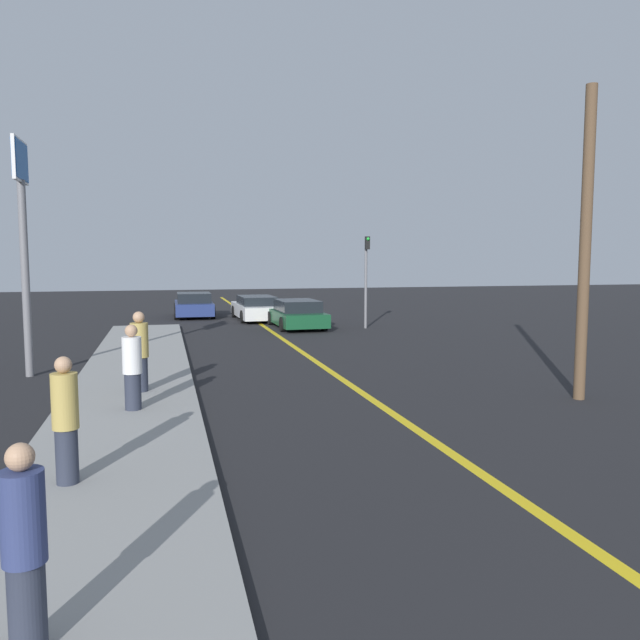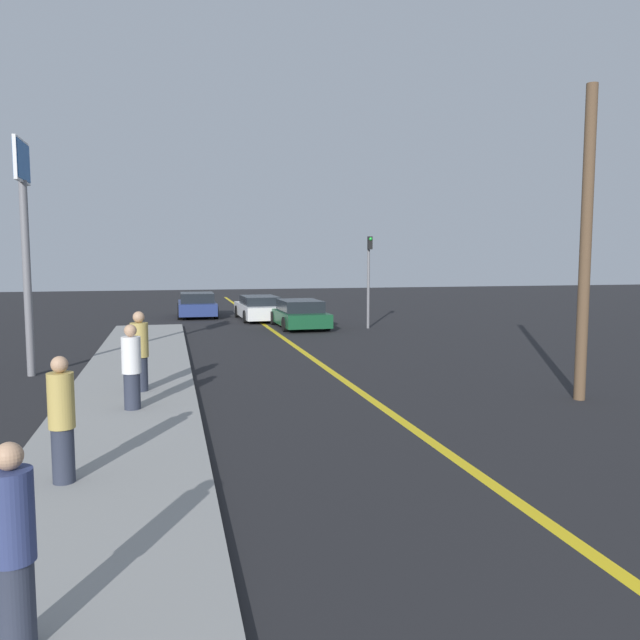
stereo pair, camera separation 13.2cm
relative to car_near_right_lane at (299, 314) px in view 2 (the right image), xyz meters
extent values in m
cube|color=gold|center=(-1.32, -7.98, -0.59)|extent=(0.20, 60.00, 0.01)
cube|color=gray|center=(-6.40, -12.20, -0.54)|extent=(2.79, 27.56, 0.12)
cube|color=#144728|center=(0.00, 0.06, -0.14)|extent=(1.95, 4.52, 0.57)
cube|color=black|center=(0.00, -0.16, 0.39)|extent=(1.70, 2.49, 0.49)
cylinder|color=black|center=(-0.92, 1.44, -0.29)|extent=(0.23, 0.62, 0.62)
cylinder|color=black|center=(0.87, 1.47, -0.29)|extent=(0.23, 0.62, 0.62)
cylinder|color=black|center=(-0.87, -1.34, -0.29)|extent=(0.23, 0.62, 0.62)
cylinder|color=black|center=(0.92, -1.31, -0.29)|extent=(0.23, 0.62, 0.62)
cube|color=silver|center=(-1.22, 3.94, -0.13)|extent=(1.97, 4.84, 0.61)
cube|color=black|center=(-1.22, 3.70, 0.38)|extent=(1.70, 2.68, 0.41)
cylinder|color=black|center=(-2.14, 5.40, -0.29)|extent=(0.24, 0.61, 0.61)
cylinder|color=black|center=(-0.38, 5.45, -0.29)|extent=(0.24, 0.61, 0.61)
cylinder|color=black|center=(-2.06, 2.43, -0.29)|extent=(0.24, 0.61, 0.61)
cylinder|color=black|center=(-0.30, 2.48, -0.29)|extent=(0.24, 0.61, 0.61)
cube|color=navy|center=(-4.14, 6.11, -0.11)|extent=(1.93, 4.01, 0.60)
cube|color=black|center=(-4.14, 5.91, 0.43)|extent=(1.68, 2.21, 0.48)
cylinder|color=black|center=(-5.02, 7.36, -0.27)|extent=(0.23, 0.65, 0.65)
cylinder|color=black|center=(-3.24, 7.34, -0.27)|extent=(0.23, 0.65, 0.65)
cylinder|color=black|center=(-5.05, 4.89, -0.27)|extent=(0.23, 0.65, 0.65)
cylinder|color=black|center=(-3.27, 4.87, -0.27)|extent=(0.23, 0.65, 0.65)
cylinder|color=#282D3D|center=(-6.70, -21.81, -0.13)|extent=(0.27, 0.27, 0.70)
cylinder|color=navy|center=(-6.70, -21.81, 0.57)|extent=(0.32, 0.32, 0.70)
sphere|color=tan|center=(-6.70, -21.81, 1.02)|extent=(0.21, 0.21, 0.21)
cylinder|color=#282D3D|center=(-6.93, -18.13, -0.11)|extent=(0.29, 0.29, 0.73)
cylinder|color=tan|center=(-6.93, -18.13, 0.62)|extent=(0.34, 0.34, 0.73)
sphere|color=tan|center=(-6.93, -18.13, 1.10)|extent=(0.22, 0.22, 0.22)
cylinder|color=#282D3D|center=(-6.28, -14.18, -0.12)|extent=(0.31, 0.31, 0.71)
cylinder|color=silver|center=(-6.28, -14.18, 0.59)|extent=(0.37, 0.37, 0.71)
sphere|color=tan|center=(-6.28, -14.18, 1.07)|extent=(0.24, 0.24, 0.24)
cylinder|color=#282D3D|center=(-6.20, -12.47, -0.10)|extent=(0.33, 0.33, 0.76)
cylinder|color=tan|center=(-6.20, -12.47, 0.66)|extent=(0.39, 0.39, 0.76)
sphere|color=tan|center=(-6.20, -12.47, 1.17)|extent=(0.25, 0.25, 0.25)
cylinder|color=slate|center=(2.86, -0.95, 1.39)|extent=(0.12, 0.12, 3.97)
cube|color=black|center=(2.86, -1.13, 3.10)|extent=(0.18, 0.18, 0.55)
sphere|color=green|center=(2.86, -1.22, 3.26)|extent=(0.14, 0.14, 0.14)
cylinder|color=slate|center=(-9.07, -9.34, 1.91)|extent=(0.20, 0.20, 5.02)
cube|color=silver|center=(-9.07, -9.34, 4.90)|extent=(0.08, 1.49, 1.07)
cube|color=#19519E|center=(-9.07, -9.34, 4.90)|extent=(0.12, 1.37, 0.95)
cylinder|color=brown|center=(3.08, -15.08, 2.73)|extent=(0.24, 0.24, 6.66)
camera|label=1|loc=(-5.65, -26.64, 2.48)|focal=35.00mm
camera|label=2|loc=(-5.52, -26.68, 2.48)|focal=35.00mm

